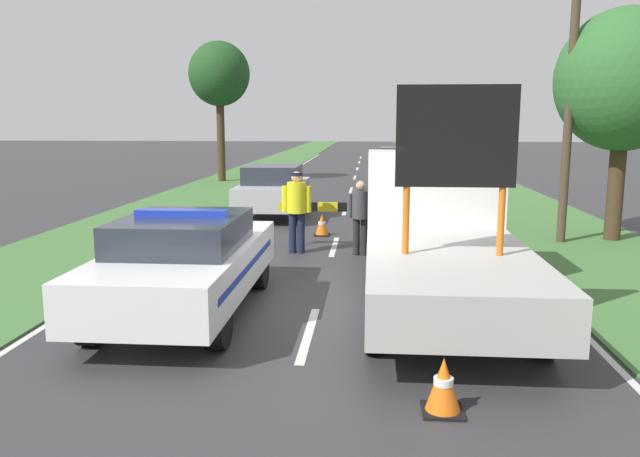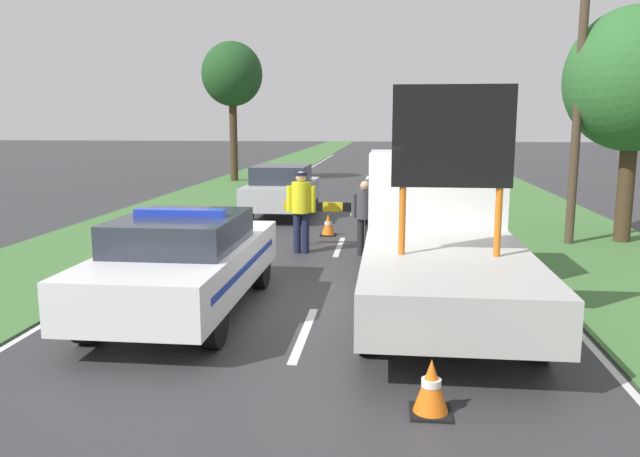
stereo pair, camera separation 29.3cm
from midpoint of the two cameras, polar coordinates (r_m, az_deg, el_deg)
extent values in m
plane|color=#333335|center=(9.78, 0.49, -6.98)|extent=(160.00, 160.00, 0.00)
cube|color=silver|center=(8.50, -0.45, -9.57)|extent=(0.12, 2.22, 0.01)
cube|color=silver|center=(14.20, 2.37, -1.66)|extent=(0.12, 2.22, 0.01)
cube|color=silver|center=(20.04, 3.55, 1.68)|extent=(0.12, 2.22, 0.01)
cube|color=silver|center=(25.91, 4.20, 3.51)|extent=(0.12, 2.22, 0.01)
cube|color=silver|center=(31.81, 4.61, 4.67)|extent=(0.12, 2.22, 0.01)
cube|color=silver|center=(37.71, 4.89, 5.46)|extent=(0.12, 2.22, 0.01)
cube|color=silver|center=(43.62, 5.10, 6.04)|extent=(0.12, 2.22, 0.01)
cube|color=silver|center=(49.54, 5.26, 6.48)|extent=(0.12, 2.22, 0.01)
cube|color=silver|center=(24.98, -4.42, 3.28)|extent=(0.10, 58.77, 0.01)
cube|color=silver|center=(24.70, 12.68, 2.99)|extent=(0.10, 58.77, 0.01)
cube|color=#427038|center=(30.17, -6.30, 4.38)|extent=(3.67, 120.00, 0.03)
cube|color=#427038|center=(29.82, 15.37, 4.03)|extent=(3.67, 120.00, 0.03)
cube|color=white|center=(9.48, -11.34, -3.41)|extent=(1.89, 4.67, 0.66)
cube|color=#282D38|center=(9.24, -11.71, -0.25)|extent=(1.66, 2.15, 0.45)
cylinder|color=black|center=(11.14, -13.08, -3.24)|extent=(0.24, 0.71, 0.71)
cylinder|color=black|center=(10.72, -4.73, -3.54)|extent=(0.24, 0.71, 0.71)
cylinder|color=black|center=(8.56, -19.52, -7.51)|extent=(0.24, 0.71, 0.71)
cylinder|color=black|center=(8.00, -8.73, -8.27)|extent=(0.24, 0.71, 0.71)
cube|color=#1E38C6|center=(9.19, -11.77, 1.44)|extent=(1.32, 0.24, 0.10)
cube|color=#193399|center=(9.47, -11.34, -3.22)|extent=(1.90, 3.83, 0.10)
cube|color=black|center=(11.72, -7.83, -1.12)|extent=(1.04, 0.08, 0.40)
cube|color=white|center=(11.24, 11.11, 2.18)|extent=(2.26, 1.78, 1.84)
cube|color=#232833|center=(12.07, 10.83, 4.28)|extent=(1.92, 0.04, 0.81)
cube|color=#B2B2AD|center=(8.49, 12.57, -4.48)|extent=(2.26, 4.07, 0.63)
cylinder|color=#D16619|center=(8.30, 8.53, 0.70)|extent=(0.09, 0.09, 0.90)
cylinder|color=#D16619|center=(8.43, 16.93, 0.54)|extent=(0.09, 0.09, 0.90)
cube|color=black|center=(8.24, 13.05, 8.20)|extent=(1.54, 0.12, 1.30)
cylinder|color=black|center=(11.36, 5.87, -2.33)|extent=(0.24, 0.89, 0.89)
cylinder|color=black|center=(11.53, 15.97, -2.48)|extent=(0.24, 0.89, 0.89)
cylinder|color=black|center=(7.75, 5.60, -8.10)|extent=(0.24, 0.89, 0.89)
cylinder|color=black|center=(7.99, 20.40, -8.13)|extent=(0.24, 0.89, 0.89)
cylinder|color=black|center=(14.14, -1.65, -0.02)|extent=(0.07, 0.07, 0.83)
cylinder|color=black|center=(14.01, 7.04, -0.19)|extent=(0.07, 0.07, 0.83)
cube|color=yellow|center=(14.07, -1.84, 2.04)|extent=(0.45, 0.08, 0.20)
cube|color=black|center=(14.01, -0.04, 2.01)|extent=(0.45, 0.08, 0.20)
cube|color=yellow|center=(13.97, 1.78, 1.98)|extent=(0.45, 0.08, 0.20)
cube|color=black|center=(13.95, 3.60, 1.95)|extent=(0.45, 0.08, 0.20)
cube|color=yellow|center=(13.93, 5.44, 1.92)|extent=(0.45, 0.08, 0.20)
cube|color=black|center=(13.93, 7.27, 1.89)|extent=(0.45, 0.08, 0.20)
cylinder|color=#191E38|center=(13.48, -1.49, -0.39)|extent=(0.17, 0.17, 0.88)
cylinder|color=#191E38|center=(13.46, -0.72, -0.41)|extent=(0.17, 0.17, 0.88)
cylinder|color=yellow|center=(13.35, -1.12, 2.85)|extent=(0.40, 0.40, 0.66)
cylinder|color=yellow|center=(13.39, -2.18, 2.73)|extent=(0.13, 0.13, 0.56)
cylinder|color=yellow|center=(13.33, -0.04, 2.70)|extent=(0.13, 0.13, 0.56)
sphere|color=tan|center=(13.31, -1.12, 4.75)|extent=(0.23, 0.23, 0.23)
cylinder|color=#141933|center=(13.30, -1.12, 5.02)|extent=(0.26, 0.26, 0.06)
cylinder|color=#232326|center=(13.28, 4.36, -0.77)|extent=(0.15, 0.15, 0.79)
cylinder|color=#232326|center=(13.27, 5.07, -0.78)|extent=(0.15, 0.15, 0.79)
cylinder|color=#3D3D42|center=(13.17, 4.76, 2.19)|extent=(0.36, 0.36, 0.59)
cylinder|color=#3D3D42|center=(13.18, 3.77, 2.07)|extent=(0.12, 0.12, 0.50)
cylinder|color=#3D3D42|center=(13.17, 5.74, 2.04)|extent=(0.12, 0.12, 0.50)
sphere|color=tan|center=(13.12, 4.78, 3.91)|extent=(0.20, 0.20, 0.20)
cube|color=black|center=(13.97, 7.37, -1.88)|extent=(0.49, 0.49, 0.03)
cone|color=orange|center=(13.91, 7.40, -0.53)|extent=(0.41, 0.41, 0.64)
cylinder|color=white|center=(13.90, 7.40, -0.40)|extent=(0.23, 0.23, 0.09)
cube|color=black|center=(15.60, 1.29, -0.58)|extent=(0.39, 0.39, 0.03)
cone|color=orange|center=(15.56, 1.29, 0.39)|extent=(0.33, 0.33, 0.51)
cylinder|color=white|center=(15.55, 1.29, 0.49)|extent=(0.19, 0.19, 0.07)
cube|color=black|center=(6.46, 11.38, -16.15)|extent=(0.40, 0.40, 0.03)
cone|color=orange|center=(6.34, 11.47, -13.87)|extent=(0.34, 0.34, 0.53)
cylinder|color=white|center=(6.33, 11.48, -13.65)|extent=(0.19, 0.19, 0.07)
cube|color=black|center=(12.22, -9.61, -3.63)|extent=(0.38, 0.38, 0.03)
cone|color=orange|center=(12.16, -9.64, -2.41)|extent=(0.33, 0.33, 0.50)
cylinder|color=white|center=(12.15, -9.65, -2.29)|extent=(0.18, 0.18, 0.07)
cube|color=#B2B2B7|center=(18.81, -3.03, 3.24)|extent=(1.80, 4.10, 0.65)
cube|color=#282D38|center=(18.63, -3.10, 4.98)|extent=(1.58, 1.89, 0.52)
cylinder|color=black|center=(20.23, -4.61, 2.75)|extent=(0.24, 0.71, 0.71)
cylinder|color=black|center=(19.99, -0.22, 2.70)|extent=(0.24, 0.71, 0.71)
cylinder|color=black|center=(17.76, -6.16, 1.75)|extent=(0.24, 0.71, 0.71)
cylinder|color=black|center=(17.49, -1.17, 1.68)|extent=(0.24, 0.71, 0.71)
cube|color=navy|center=(24.71, 7.98, 4.68)|extent=(1.81, 4.63, 0.55)
cube|color=#282D38|center=(24.53, 8.02, 5.94)|extent=(1.59, 2.13, 0.55)
cylinder|color=black|center=(26.16, 6.16, 4.39)|extent=(0.24, 0.78, 0.78)
cylinder|color=black|center=(26.20, 9.61, 4.32)|extent=(0.24, 0.78, 0.78)
cylinder|color=black|center=(23.30, 6.13, 3.73)|extent=(0.24, 0.78, 0.78)
cylinder|color=black|center=(23.35, 9.99, 3.65)|extent=(0.24, 0.78, 0.78)
cube|color=maroon|center=(30.46, 8.48, 5.81)|extent=(1.86, 4.51, 0.77)
cube|color=#282D38|center=(30.29, 8.52, 6.94)|extent=(1.64, 2.07, 0.43)
cylinder|color=black|center=(31.86, 6.91, 5.32)|extent=(0.24, 0.77, 0.77)
cylinder|color=black|center=(31.92, 9.83, 5.26)|extent=(0.24, 0.77, 0.77)
cylinder|color=black|center=(29.07, 6.96, 4.90)|extent=(0.24, 0.77, 0.77)
cylinder|color=black|center=(29.14, 10.16, 4.83)|extent=(0.24, 0.77, 0.77)
cylinder|color=#42301E|center=(16.23, 26.63, 3.37)|extent=(0.37, 0.37, 2.60)
ellipsoid|color=#2D662D|center=(16.19, 27.30, 12.04)|extent=(3.10, 3.10, 3.25)
cylinder|color=#42301E|center=(29.94, -7.63, 8.06)|extent=(0.36, 0.36, 3.93)
ellipsoid|color=#1E471E|center=(30.01, -7.76, 13.83)|extent=(2.81, 2.81, 2.95)
cylinder|color=#473828|center=(15.46, 23.33, 14.52)|extent=(0.20, 0.20, 8.61)
camera|label=1|loc=(0.15, -89.17, 0.14)|focal=35.00mm
camera|label=2|loc=(0.15, 90.83, -0.14)|focal=35.00mm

